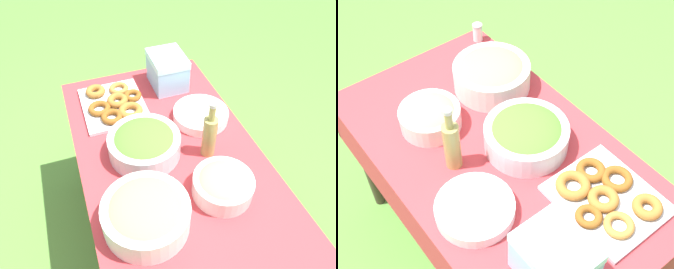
% 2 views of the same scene
% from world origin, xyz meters
% --- Properties ---
extents(ground_plane, '(14.00, 14.00, 0.00)m').
position_xyz_m(ground_plane, '(0.00, 0.00, 0.00)').
color(ground_plane, '#568C38').
extents(picnic_table, '(1.35, 0.78, 0.75)m').
position_xyz_m(picnic_table, '(0.00, 0.00, 0.64)').
color(picnic_table, '#B73338').
rests_on(picnic_table, ground_plane).
extents(salad_bowl, '(0.31, 0.31, 0.12)m').
position_xyz_m(salad_bowl, '(-0.04, -0.10, 0.81)').
color(salad_bowl, silver).
rests_on(salad_bowl, picnic_table).
extents(pasta_bowl, '(0.24, 0.24, 0.11)m').
position_xyz_m(pasta_bowl, '(0.27, 0.12, 0.80)').
color(pasta_bowl, silver).
rests_on(pasta_bowl, picnic_table).
extents(donut_platter, '(0.36, 0.33, 0.05)m').
position_xyz_m(donut_platter, '(-0.39, -0.16, 0.77)').
color(donut_platter, silver).
rests_on(donut_platter, picnic_table).
extents(plate_stack, '(0.27, 0.27, 0.05)m').
position_xyz_m(plate_stack, '(-0.16, 0.22, 0.77)').
color(plate_stack, white).
rests_on(plate_stack, picnic_table).
extents(olive_oil_bottle, '(0.06, 0.06, 0.28)m').
position_xyz_m(olive_oil_bottle, '(0.05, 0.16, 0.86)').
color(olive_oil_bottle, '#998E4C').
rests_on(olive_oil_bottle, picnic_table).
extents(bread_bowl, '(0.32, 0.32, 0.13)m').
position_xyz_m(bread_bowl, '(0.30, -0.20, 0.82)').
color(bread_bowl, silver).
rests_on(bread_bowl, picnic_table).
extents(cooler_box, '(0.22, 0.18, 0.18)m').
position_xyz_m(cooler_box, '(-0.48, 0.16, 0.84)').
color(cooler_box, '#8CC6E5').
rests_on(cooler_box, picnic_table).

